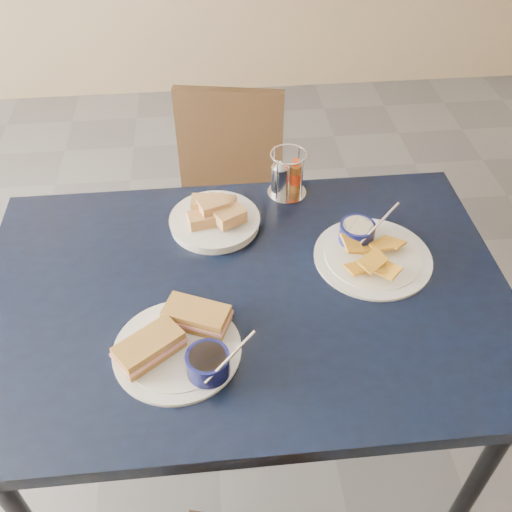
{
  "coord_description": "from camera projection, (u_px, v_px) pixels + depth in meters",
  "views": [
    {
      "loc": [
        0.03,
        -0.88,
        1.74
      ],
      "look_at": [
        0.13,
        0.08,
        0.82
      ],
      "focal_mm": 40.0,
      "sensor_mm": 36.0,
      "label": 1
    }
  ],
  "objects": [
    {
      "name": "ground",
      "position": [
        219.0,
        461.0,
        1.83
      ],
      "size": [
        6.0,
        6.0,
        0.0
      ],
      "primitive_type": "plane",
      "color": "#525257",
      "rests_on": "ground"
    },
    {
      "name": "dining_table",
      "position": [
        245.0,
        308.0,
        1.39
      ],
      "size": [
        1.26,
        0.84,
        0.75
      ],
      "color": "black",
      "rests_on": "ground"
    },
    {
      "name": "chair_far",
      "position": [
        225.0,
        188.0,
        2.1
      ],
      "size": [
        0.44,
        0.43,
        0.82
      ],
      "color": "black",
      "rests_on": "ground"
    },
    {
      "name": "sandwich_plate",
      "position": [
        181.0,
        343.0,
        1.2
      ],
      "size": [
        0.3,
        0.27,
        0.12
      ],
      "color": "white",
      "rests_on": "dining_table"
    },
    {
      "name": "plantain_plate",
      "position": [
        368.0,
        249.0,
        1.42
      ],
      "size": [
        0.29,
        0.29,
        0.12
      ],
      "color": "white",
      "rests_on": "dining_table"
    },
    {
      "name": "bread_basket",
      "position": [
        215.0,
        218.0,
        1.5
      ],
      "size": [
        0.24,
        0.24,
        0.08
      ],
      "color": "white",
      "rests_on": "dining_table"
    },
    {
      "name": "condiment_caddy",
      "position": [
        286.0,
        177.0,
        1.58
      ],
      "size": [
        0.11,
        0.11,
        0.14
      ],
      "color": "silver",
      "rests_on": "dining_table"
    }
  ]
}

